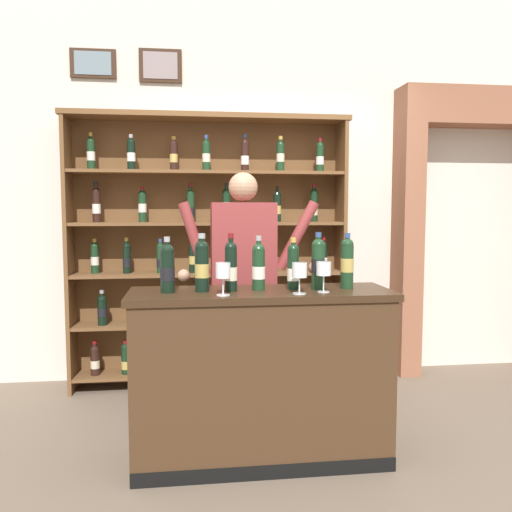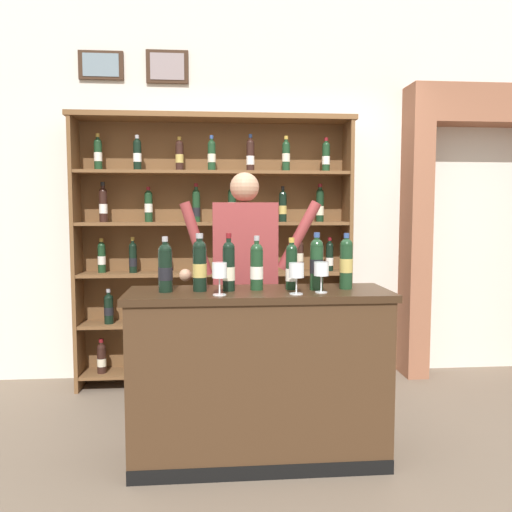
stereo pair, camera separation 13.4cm
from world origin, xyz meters
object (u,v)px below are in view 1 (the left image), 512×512
at_px(tasting_counter, 261,376).
at_px(tasting_bottle_prosecco, 318,262).
at_px(tasting_bottle_vin_santo, 167,267).
at_px(tasting_bottle_brunello, 259,266).
at_px(wine_glass_left, 223,272).
at_px(tasting_bottle_super_tuscan, 293,266).
at_px(wine_glass_spare, 300,271).
at_px(wine_shelf, 209,247).
at_px(shopkeeper, 244,270).
at_px(tasting_bottle_grappa, 231,266).
at_px(tasting_bottle_bianco, 202,264).
at_px(tasting_bottle_chianti, 347,262).
at_px(wine_glass_center, 324,270).

relative_size(tasting_counter, tasting_bottle_prosecco, 4.54).
height_order(tasting_counter, tasting_bottle_prosecco, tasting_bottle_prosecco).
bearing_deg(tasting_bottle_vin_santo, tasting_bottle_brunello, 3.83).
height_order(tasting_bottle_vin_santo, wine_glass_left, tasting_bottle_vin_santo).
relative_size(tasting_bottle_super_tuscan, tasting_bottle_prosecco, 0.91).
relative_size(tasting_bottle_super_tuscan, wine_glass_spare, 1.73).
distance_m(wine_glass_left, wine_glass_spare, 0.41).
height_order(wine_shelf, tasting_bottle_brunello, wine_shelf).
bearing_deg(shopkeeper, tasting_bottle_prosecco, -54.72).
xyz_separation_m(tasting_bottle_super_tuscan, tasting_bottle_prosecco, (0.14, -0.03, 0.02)).
xyz_separation_m(tasting_bottle_grappa, tasting_bottle_prosecco, (0.50, -0.01, 0.01)).
height_order(tasting_counter, shopkeeper, shopkeeper).
bearing_deg(tasting_bottle_vin_santo, tasting_bottle_bianco, 4.05).
distance_m(shopkeeper, tasting_bottle_chianti, 0.75).
bearing_deg(tasting_bottle_prosecco, tasting_bottle_chianti, 6.38).
relative_size(wine_shelf, tasting_bottle_prosecco, 6.93).
bearing_deg(wine_glass_center, shopkeeper, 120.90).
bearing_deg(shopkeeper, wine_glass_center, -59.10).
bearing_deg(tasting_bottle_vin_santo, tasting_bottle_super_tuscan, 2.48).
bearing_deg(tasting_counter, tasting_bottle_super_tuscan, 8.04).
distance_m(tasting_bottle_bianco, tasting_bottle_prosecco, 0.66).
bearing_deg(wine_glass_left, tasting_bottle_prosecco, 14.62).
bearing_deg(shopkeeper, tasting_bottle_bianco, -119.04).
bearing_deg(tasting_bottle_chianti, wine_shelf, 118.29).
xyz_separation_m(shopkeeper, wine_glass_left, (-0.18, -0.67, 0.07)).
distance_m(tasting_counter, tasting_bottle_grappa, 0.66).
bearing_deg(wine_shelf, tasting_bottle_vin_santo, -101.51).
distance_m(wine_glass_spare, wine_glass_center, 0.15).
relative_size(tasting_counter, tasting_bottle_brunello, 4.81).
xyz_separation_m(wine_glass_left, wine_glass_spare, (0.41, -0.00, -0.00)).
distance_m(tasting_bottle_vin_santo, tasting_bottle_super_tuscan, 0.71).
height_order(wine_glass_left, wine_glass_center, wine_glass_left).
relative_size(tasting_bottle_grappa, tasting_bottle_brunello, 1.05).
relative_size(tasting_bottle_grappa, wine_glass_center, 1.90).
distance_m(tasting_bottle_vin_santo, tasting_bottle_grappa, 0.35).
relative_size(tasting_bottle_chianti, wine_glass_spare, 1.87).
xyz_separation_m(tasting_counter, tasting_bottle_chianti, (0.50, 0.02, 0.65)).
bearing_deg(tasting_counter, tasting_bottle_grappa, 177.68).
height_order(shopkeeper, wine_glass_spare, shopkeeper).
xyz_separation_m(wine_shelf, tasting_bottle_vin_santo, (-0.28, -1.40, -0.01)).
bearing_deg(tasting_bottle_grappa, tasting_bottle_brunello, 8.38).
distance_m(tasting_counter, wine_glass_center, 0.71).
bearing_deg(wine_glass_center, tasting_bottle_brunello, 158.72).
xyz_separation_m(wine_shelf, shopkeeper, (0.19, -0.87, -0.09)).
bearing_deg(tasting_bottle_grappa, tasting_bottle_bianco, 179.06).
relative_size(tasting_bottle_prosecco, wine_glass_center, 1.92).
xyz_separation_m(tasting_bottle_chianti, wine_glass_left, (-0.73, -0.16, -0.03)).
relative_size(tasting_bottle_bianco, tasting_bottle_chianti, 1.01).
height_order(tasting_bottle_brunello, wine_glass_left, tasting_bottle_brunello).
bearing_deg(wine_glass_center, tasting_bottle_grappa, 167.61).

